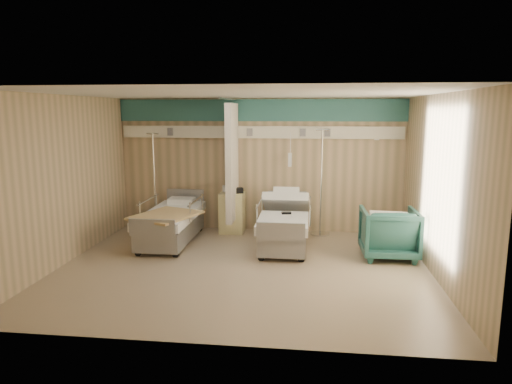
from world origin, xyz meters
The scene contains 13 objects.
ground centered at (0.00, 0.00, 0.00)m, with size 6.00×5.00×0.00m, color gray.
room_walls centered at (-0.03, 0.25, 1.86)m, with size 6.04×5.04×2.82m.
bed_right centered at (0.60, 1.30, 0.32)m, with size 1.00×2.16×0.63m, color white, non-canonical shape.
bed_left centered at (-1.60, 1.30, 0.32)m, with size 1.00×2.16×0.63m, color white, non-canonical shape.
bedside_cabinet centered at (-0.55, 2.20, 0.42)m, with size 0.50×0.48×0.85m, color #F0E296.
visitor_armchair centered at (2.45, 0.86, 0.44)m, with size 0.93×0.96×0.87m, color #21534F.
waffle_blanket centered at (2.45, 0.86, 0.91)m, with size 0.65×0.58×0.07m, color silver.
iv_stand_right centered at (1.30, 2.22, 0.45)m, with size 0.39×0.39×2.18m.
iv_stand_left centered at (-2.19, 2.10, 0.43)m, with size 0.37×0.37×2.09m.
call_remote centered at (0.64, 1.29, 0.65)m, with size 0.18×0.08×0.04m, color black.
tan_blanket centered at (-1.55, 0.84, 0.65)m, with size 0.93×1.17×0.04m, color tan.
toiletry_bag centered at (-0.42, 2.16, 0.91)m, with size 0.21×0.13×0.11m, color black.
white_cup centered at (-0.72, 2.30, 0.92)m, with size 0.09×0.09×0.13m, color white.
Camera 1 is at (1.05, -7.06, 2.54)m, focal length 32.00 mm.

